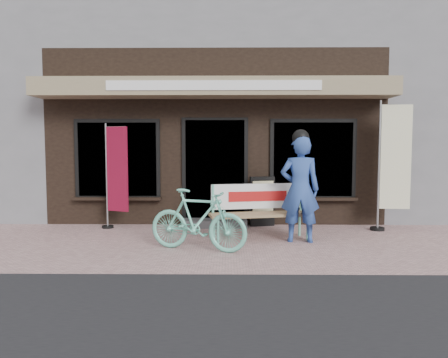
{
  "coord_description": "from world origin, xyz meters",
  "views": [
    {
      "loc": [
        0.29,
        -6.94,
        1.65
      ],
      "look_at": [
        0.2,
        0.7,
        1.05
      ],
      "focal_mm": 35.0,
      "sensor_mm": 36.0,
      "label": 1
    }
  ],
  "objects_px": {
    "nobori_cream": "(393,164)",
    "bicycle": "(198,220)",
    "nobori_red": "(116,175)",
    "bench": "(259,207)",
    "menu_stand": "(262,201)",
    "person": "(300,187)"
  },
  "relations": [
    {
      "from": "nobori_cream",
      "to": "menu_stand",
      "type": "bearing_deg",
      "value": 174.94
    },
    {
      "from": "menu_stand",
      "to": "bicycle",
      "type": "bearing_deg",
      "value": -131.65
    },
    {
      "from": "bench",
      "to": "bicycle",
      "type": "distance_m",
      "value": 1.35
    },
    {
      "from": "bench",
      "to": "menu_stand",
      "type": "bearing_deg",
      "value": 71.66
    },
    {
      "from": "nobori_cream",
      "to": "menu_stand",
      "type": "xyz_separation_m",
      "value": [
        -2.45,
        0.43,
        -0.77
      ]
    },
    {
      "from": "menu_stand",
      "to": "nobori_red",
      "type": "bearing_deg",
      "value": 173.98
    },
    {
      "from": "person",
      "to": "menu_stand",
      "type": "distance_m",
      "value": 1.58
    },
    {
      "from": "bicycle",
      "to": "bench",
      "type": "bearing_deg",
      "value": -30.39
    },
    {
      "from": "bench",
      "to": "nobori_cream",
      "type": "bearing_deg",
      "value": 4.76
    },
    {
      "from": "bench",
      "to": "person",
      "type": "distance_m",
      "value": 0.8
    },
    {
      "from": "nobori_red",
      "to": "nobori_cream",
      "type": "xyz_separation_m",
      "value": [
        5.34,
        -0.11,
        0.22
      ]
    },
    {
      "from": "bench",
      "to": "bicycle",
      "type": "xyz_separation_m",
      "value": [
        -1.02,
        -0.88,
        -0.08
      ]
    },
    {
      "from": "bench",
      "to": "bicycle",
      "type": "bearing_deg",
      "value": -150.61
    },
    {
      "from": "nobori_cream",
      "to": "bicycle",
      "type": "bearing_deg",
      "value": -150.67
    },
    {
      "from": "person",
      "to": "bicycle",
      "type": "relative_size",
      "value": 1.19
    },
    {
      "from": "bench",
      "to": "person",
      "type": "height_order",
      "value": "person"
    },
    {
      "from": "bench",
      "to": "menu_stand",
      "type": "xyz_separation_m",
      "value": [
        0.14,
        1.19,
        -0.05
      ]
    },
    {
      "from": "menu_stand",
      "to": "bench",
      "type": "bearing_deg",
      "value": -109.21
    },
    {
      "from": "bicycle",
      "to": "menu_stand",
      "type": "xyz_separation_m",
      "value": [
        1.16,
        2.07,
        0.03
      ]
    },
    {
      "from": "bicycle",
      "to": "nobori_red",
      "type": "xyz_separation_m",
      "value": [
        -1.73,
        1.75,
        0.59
      ]
    },
    {
      "from": "person",
      "to": "nobori_red",
      "type": "xyz_separation_m",
      "value": [
        -3.42,
        1.1,
        0.13
      ]
    },
    {
      "from": "nobori_red",
      "to": "nobori_cream",
      "type": "bearing_deg",
      "value": 20.11
    }
  ]
}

